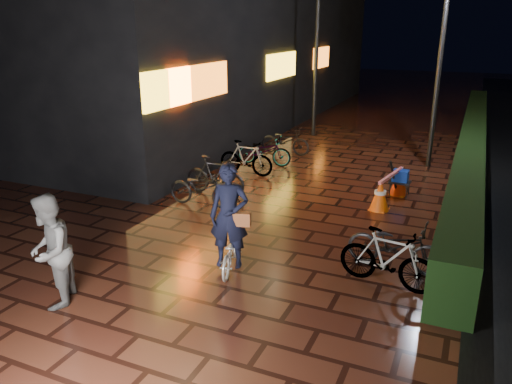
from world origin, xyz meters
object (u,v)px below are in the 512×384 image
at_px(bystander_person, 50,251).
at_px(traffic_barrier, 390,188).
at_px(cart_assembly, 400,177).
at_px(cyclist, 230,232).

relative_size(bystander_person, traffic_barrier, 1.01).
distance_m(traffic_barrier, cart_assembly, 0.58).
bearing_deg(bystander_person, cart_assembly, 123.24).
xyz_separation_m(traffic_barrier, cart_assembly, (0.13, 0.54, 0.13)).
bearing_deg(traffic_barrier, cyclist, -112.24).
xyz_separation_m(bystander_person, cyclist, (1.94, 2.05, -0.16)).
bearing_deg(traffic_barrier, bystander_person, -119.82).
relative_size(cyclist, cart_assembly, 2.05).
bearing_deg(traffic_barrier, cart_assembly, 76.37).
height_order(bystander_person, traffic_barrier, bystander_person).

